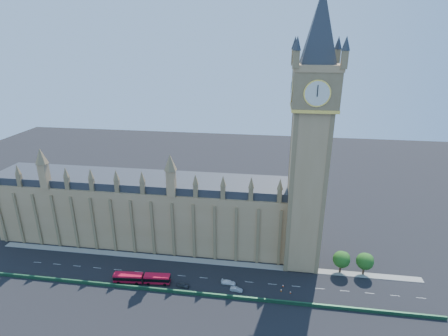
# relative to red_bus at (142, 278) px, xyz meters

# --- Properties ---
(ground) EXTENTS (400.00, 400.00, 0.00)m
(ground) POSITION_rel_red_bus_xyz_m (16.54, 5.55, -1.75)
(ground) COLOR black
(ground) RESTS_ON ground
(palace_westminster) EXTENTS (120.00, 20.00, 28.00)m
(palace_westminster) POSITION_rel_red_bus_xyz_m (-8.46, 27.55, 12.12)
(palace_westminster) COLOR #AA8352
(palace_westminster) RESTS_ON ground
(elizabeth_tower) EXTENTS (20.59, 20.59, 105.00)m
(elizabeth_tower) POSITION_rel_red_bus_xyz_m (54.54, 19.54, 52.81)
(elizabeth_tower) COLOR #AA8352
(elizabeth_tower) RESTS_ON ground
(bridge_parapet) EXTENTS (160.00, 0.60, 1.20)m
(bridge_parapet) POSITION_rel_red_bus_xyz_m (16.54, -3.45, -1.15)
(bridge_parapet) COLOR #1E4C2D
(bridge_parapet) RESTS_ON ground
(kerb_north) EXTENTS (160.00, 3.00, 0.16)m
(kerb_north) POSITION_rel_red_bus_xyz_m (16.54, 15.05, -1.67)
(kerb_north) COLOR gray
(kerb_north) RESTS_ON ground
(tree_east_near) EXTENTS (6.00, 6.00, 8.50)m
(tree_east_near) POSITION_rel_red_bus_xyz_m (68.76, 15.63, 3.90)
(tree_east_near) COLOR #382619
(tree_east_near) RESTS_ON ground
(tree_east_far) EXTENTS (6.00, 6.00, 8.50)m
(tree_east_far) POSITION_rel_red_bus_xyz_m (76.76, 15.63, 3.90)
(tree_east_far) COLOR #382619
(tree_east_far) RESTS_ON ground
(red_bus) EXTENTS (19.66, 4.44, 3.31)m
(red_bus) POSITION_rel_red_bus_xyz_m (0.00, 0.00, 0.00)
(red_bus) COLOR red
(red_bus) RESTS_ON ground
(car_grey) EXTENTS (4.31, 2.12, 1.41)m
(car_grey) POSITION_rel_red_bus_xyz_m (14.54, -0.09, -1.04)
(car_grey) COLOR #3D3F45
(car_grey) RESTS_ON ground
(car_silver) EXTENTS (4.31, 2.00, 1.37)m
(car_silver) POSITION_rel_red_bus_xyz_m (32.66, 0.25, -1.06)
(car_silver) COLOR #AAADB2
(car_silver) RESTS_ON ground
(car_white) EXTENTS (5.16, 2.54, 1.44)m
(car_white) POSITION_rel_red_bus_xyz_m (29.62, 3.34, -1.02)
(car_white) COLOR white
(car_white) RESTS_ON ground
(cone_a) EXTENTS (0.57, 0.57, 0.74)m
(cone_a) POSITION_rel_red_bus_xyz_m (48.16, 4.76, -1.38)
(cone_a) COLOR black
(cone_a) RESTS_ON ground
(cone_b) EXTENTS (0.47, 0.47, 0.70)m
(cone_b) POSITION_rel_red_bus_xyz_m (30.54, 2.74, -1.40)
(cone_b) COLOR black
(cone_b) RESTS_ON ground
(cone_c) EXTENTS (0.53, 0.53, 0.78)m
(cone_c) POSITION_rel_red_bus_xyz_m (47.50, 2.39, -1.36)
(cone_c) COLOR black
(cone_c) RESTS_ON ground
(cone_d) EXTENTS (0.55, 0.55, 0.77)m
(cone_d) POSITION_rel_red_bus_xyz_m (50.51, 1.82, -1.37)
(cone_d) COLOR black
(cone_d) RESTS_ON ground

